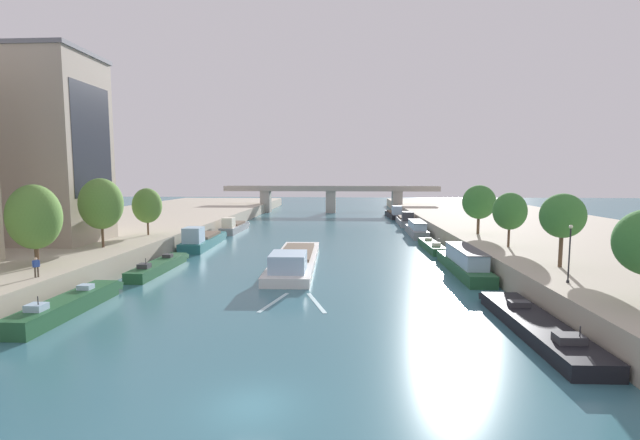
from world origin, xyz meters
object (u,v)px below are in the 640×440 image
(barge_midriver, at_px, (294,259))
(bridge_far, at_px, (331,196))
(moored_boat_right_second, at_px, (536,326))
(moored_boat_right_lone, at_px, (394,214))
(moored_boat_right_upstream, at_px, (416,229))
(moored_boat_right_far, at_px, (405,220))
(person_on_quay, at_px, (36,266))
(moored_boat_right_end, at_px, (464,262))
(tree_right_past_mid, at_px, (479,202))
(moored_boat_left_end, at_px, (159,266))
(tree_left_distant, at_px, (147,206))
(tree_left_past_mid, at_px, (101,204))
(moored_boat_left_gap_after, at_px, (203,240))
(tree_right_by_lamp, at_px, (510,211))
(moored_boat_left_upstream, at_px, (69,305))
(lamppost_right_bank, at_px, (570,251))
(moored_boat_right_downstream, at_px, (431,246))
(tree_right_end_of_row, at_px, (563,216))
(tree_left_by_lamp, at_px, (34,217))

(barge_midriver, relative_size, bridge_far, 0.39)
(moored_boat_right_second, height_order, moored_boat_right_lone, moored_boat_right_lone)
(moored_boat_right_second, bearing_deg, barge_midriver, 132.11)
(moored_boat_right_upstream, distance_m, moored_boat_right_far, 17.33)
(person_on_quay, bearing_deg, moored_boat_right_end, 21.66)
(moored_boat_right_second, height_order, tree_right_past_mid, tree_right_past_mid)
(moored_boat_left_end, height_order, person_on_quay, person_on_quay)
(tree_right_past_mid, bearing_deg, moored_boat_right_upstream, 108.60)
(barge_midriver, xyz_separation_m, moored_boat_right_end, (19.14, -2.48, 0.38))
(tree_left_distant, bearing_deg, tree_left_past_mid, -92.46)
(moored_boat_left_end, bearing_deg, moored_boat_right_upstream, 43.46)
(moored_boat_left_gap_after, relative_size, moored_boat_right_end, 1.02)
(tree_right_by_lamp, distance_m, tree_right_past_mid, 11.15)
(barge_midriver, height_order, tree_right_past_mid, tree_right_past_mid)
(moored_boat_right_end, bearing_deg, moored_boat_left_gap_after, 155.11)
(barge_midriver, distance_m, moored_boat_right_lone, 65.04)
(moored_boat_left_gap_after, relative_size, bridge_far, 0.26)
(moored_boat_right_second, height_order, tree_right_by_lamp, tree_right_by_lamp)
(moored_boat_right_lone, distance_m, tree_right_by_lamp, 62.75)
(tree_left_past_mid, bearing_deg, moored_boat_right_second, -24.10)
(moored_boat_left_upstream, xyz_separation_m, person_on_quay, (-3.32, 1.20, 2.80))
(moored_boat_left_upstream, distance_m, bridge_far, 97.21)
(moored_boat_left_upstream, relative_size, moored_boat_left_gap_after, 0.79)
(moored_boat_right_upstream, distance_m, lamppost_right_bank, 45.86)
(tree_right_past_mid, distance_m, person_on_quay, 52.39)
(moored_boat_right_downstream, distance_m, moored_boat_right_far, 33.15)
(moored_boat_right_downstream, bearing_deg, bridge_far, 104.69)
(moored_boat_right_lone, height_order, tree_left_distant, tree_left_distant)
(tree_right_end_of_row, distance_m, tree_right_past_mid, 22.34)
(moored_boat_left_end, relative_size, moored_boat_right_downstream, 1.12)
(moored_boat_right_lone, height_order, tree_right_by_lamp, tree_right_by_lamp)
(barge_midriver, relative_size, tree_left_distant, 3.76)
(tree_left_distant, bearing_deg, moored_boat_right_second, -35.50)
(moored_boat_left_upstream, height_order, lamppost_right_bank, lamppost_right_bank)
(moored_boat_right_downstream, bearing_deg, moored_boat_right_far, 88.77)
(moored_boat_right_downstream, bearing_deg, person_on_quay, -141.00)
(moored_boat_right_lone, bearing_deg, tree_left_past_mid, -121.73)
(tree_right_end_of_row, relative_size, tree_right_by_lamp, 1.06)
(barge_midriver, bearing_deg, tree_left_past_mid, -172.53)
(moored_boat_left_end, distance_m, moored_boat_right_lone, 73.89)
(moored_boat_right_end, distance_m, tree_left_by_lamp, 42.74)
(moored_boat_left_end, bearing_deg, person_on_quay, -105.67)
(bridge_far, bearing_deg, tree_right_end_of_row, -74.96)
(moored_boat_right_upstream, distance_m, tree_right_end_of_row, 40.53)
(person_on_quay, bearing_deg, moored_boat_right_upstream, 50.69)
(moored_boat_right_upstream, height_order, tree_left_past_mid, tree_left_past_mid)
(moored_boat_right_lone, xyz_separation_m, person_on_quay, (-37.47, -79.92, 2.52))
(moored_boat_right_end, distance_m, moored_boat_right_far, 48.32)
(moored_boat_right_downstream, height_order, tree_left_by_lamp, tree_left_by_lamp)
(barge_midriver, xyz_separation_m, moored_boat_right_far, (19.21, 45.84, 0.14))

